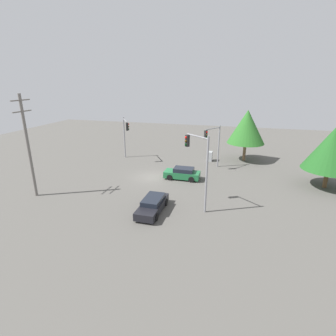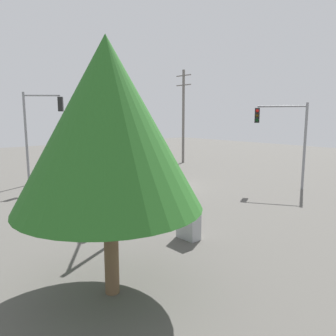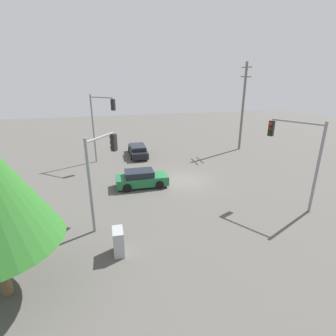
{
  "view_description": "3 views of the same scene",
  "coord_description": "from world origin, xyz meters",
  "px_view_note": "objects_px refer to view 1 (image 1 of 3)",
  "views": [
    {
      "loc": [
        28.18,
        9.82,
        11.2
      ],
      "look_at": [
        -0.77,
        1.8,
        1.08
      ],
      "focal_mm": 28.0,
      "sensor_mm": 36.0,
      "label": 1
    },
    {
      "loc": [
        -18.14,
        15.34,
        5.16
      ],
      "look_at": [
        -1.84,
        1.24,
        1.73
      ],
      "focal_mm": 35.0,
      "sensor_mm": 36.0,
      "label": 2
    },
    {
      "loc": [
        -20.2,
        6.14,
        8.72
      ],
      "look_at": [
        -2.0,
        1.8,
        2.0
      ],
      "focal_mm": 28.0,
      "sensor_mm": 36.0,
      "label": 3
    }
  ],
  "objects_px": {
    "sedan_green": "(182,173)",
    "traffic_signal_cross": "(213,140)",
    "traffic_signal_main": "(199,160)",
    "electrical_cabinet": "(210,156)",
    "sedan_dark": "(153,205)",
    "traffic_signal_aux": "(125,132)"
  },
  "relations": [
    {
      "from": "traffic_signal_main",
      "to": "traffic_signal_cross",
      "type": "xyz_separation_m",
      "value": [
        -11.85,
        0.02,
        -0.81
      ]
    },
    {
      "from": "sedan_green",
      "to": "traffic_signal_cross",
      "type": "bearing_deg",
      "value": -30.94
    },
    {
      "from": "electrical_cabinet",
      "to": "sedan_green",
      "type": "bearing_deg",
      "value": -15.74
    },
    {
      "from": "traffic_signal_cross",
      "to": "traffic_signal_aux",
      "type": "distance_m",
      "value": 12.64
    },
    {
      "from": "traffic_signal_main",
      "to": "electrical_cabinet",
      "type": "height_order",
      "value": "traffic_signal_main"
    },
    {
      "from": "traffic_signal_main",
      "to": "traffic_signal_aux",
      "type": "bearing_deg",
      "value": -6.31
    },
    {
      "from": "traffic_signal_main",
      "to": "sedan_green",
      "type": "bearing_deg",
      "value": -28.43
    },
    {
      "from": "traffic_signal_cross",
      "to": "electrical_cabinet",
      "type": "bearing_deg",
      "value": -134.16
    },
    {
      "from": "sedan_dark",
      "to": "traffic_signal_cross",
      "type": "relative_size",
      "value": 0.85
    },
    {
      "from": "sedan_dark",
      "to": "traffic_signal_aux",
      "type": "xyz_separation_m",
      "value": [
        -14.27,
        -8.85,
        3.52
      ]
    },
    {
      "from": "sedan_dark",
      "to": "sedan_green",
      "type": "distance_m",
      "value": 8.68
    },
    {
      "from": "sedan_green",
      "to": "traffic_signal_cross",
      "type": "xyz_separation_m",
      "value": [
        -4.94,
        2.96,
        3.13
      ]
    },
    {
      "from": "sedan_green",
      "to": "electrical_cabinet",
      "type": "height_order",
      "value": "sedan_green"
    },
    {
      "from": "sedan_green",
      "to": "sedan_dark",
      "type": "bearing_deg",
      "value": 174.64
    },
    {
      "from": "sedan_dark",
      "to": "traffic_signal_aux",
      "type": "relative_size",
      "value": 0.78
    },
    {
      "from": "sedan_green",
      "to": "traffic_signal_main",
      "type": "height_order",
      "value": "traffic_signal_main"
    },
    {
      "from": "sedan_green",
      "to": "traffic_signal_aux",
      "type": "height_order",
      "value": "traffic_signal_aux"
    },
    {
      "from": "sedan_green",
      "to": "traffic_signal_main",
      "type": "distance_m",
      "value": 8.48
    },
    {
      "from": "traffic_signal_cross",
      "to": "traffic_signal_aux",
      "type": "height_order",
      "value": "traffic_signal_aux"
    },
    {
      "from": "sedan_dark",
      "to": "sedan_green",
      "type": "height_order",
      "value": "sedan_green"
    },
    {
      "from": "sedan_green",
      "to": "traffic_signal_main",
      "type": "bearing_deg",
      "value": -157.0
    },
    {
      "from": "sedan_green",
      "to": "traffic_signal_main",
      "type": "relative_size",
      "value": 0.61
    }
  ]
}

